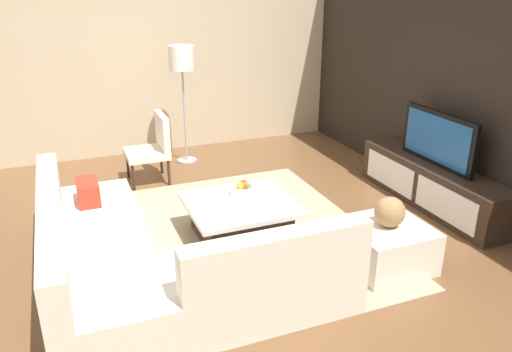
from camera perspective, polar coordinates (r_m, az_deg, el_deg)
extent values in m
plane|color=brown|center=(5.04, -2.40, -7.51)|extent=(14.00, 14.00, 0.00)
cube|color=black|center=(5.97, 22.97, 9.78)|extent=(6.40, 0.12, 2.80)
cube|color=#C6B28E|center=(7.62, -9.46, 13.40)|extent=(0.12, 5.20, 2.80)
cube|color=tan|center=(5.12, -2.78, -6.96)|extent=(3.12, 2.73, 0.01)
cube|color=#332319|center=(6.08, 19.38, -0.91)|extent=(2.09, 0.46, 0.50)
cube|color=white|center=(6.28, 14.95, 0.33)|extent=(0.89, 0.01, 0.35)
cube|color=white|center=(5.61, 20.70, -3.00)|extent=(0.89, 0.01, 0.35)
cube|color=black|center=(5.90, 20.03, 4.02)|extent=(1.11, 0.05, 0.60)
cube|color=#194C8C|center=(5.89, 19.82, 3.99)|extent=(0.99, 0.01, 0.50)
cube|color=beige|center=(4.55, -17.33, -8.97)|extent=(2.51, 0.85, 0.42)
cube|color=beige|center=(4.37, -22.28, -5.02)|extent=(2.51, 0.18, 0.38)
cube|color=beige|center=(4.06, 0.46, -11.90)|extent=(0.85, 1.44, 0.42)
cube|color=beige|center=(3.59, 2.54, -9.28)|extent=(0.18, 1.44, 0.38)
cube|color=red|center=(5.09, -18.58, -1.72)|extent=(0.36, 0.20, 0.22)
cube|color=red|center=(4.07, 5.22, -7.96)|extent=(0.60, 0.44, 0.06)
cube|color=#332319|center=(5.08, -1.74, -5.17)|extent=(0.76, 0.84, 0.33)
cube|color=white|center=(5.00, -1.76, -3.23)|extent=(0.95, 1.05, 0.05)
cylinder|color=#332319|center=(6.74, -14.41, 1.31)|extent=(0.04, 0.04, 0.38)
cylinder|color=#332319|center=(6.33, -13.81, 0.02)|extent=(0.04, 0.04, 0.38)
cylinder|color=#332319|center=(6.81, -10.73, 1.81)|extent=(0.04, 0.04, 0.38)
cylinder|color=#332319|center=(6.40, -9.91, 0.56)|extent=(0.04, 0.04, 0.38)
cube|color=beige|center=(6.50, -12.35, 2.51)|extent=(0.52, 0.52, 0.08)
cube|color=beige|center=(6.46, -10.60, 4.99)|extent=(0.52, 0.08, 0.45)
cylinder|color=#A5A5AA|center=(7.27, -7.86, 1.79)|extent=(0.28, 0.28, 0.02)
cylinder|color=#A5A5AA|center=(7.07, -8.13, 6.76)|extent=(0.03, 0.03, 1.28)
cylinder|color=white|center=(6.92, -8.48, 13.17)|extent=(0.34, 0.34, 0.32)
cube|color=beige|center=(4.72, 14.60, -7.66)|extent=(0.70, 0.70, 0.40)
cylinder|color=silver|center=(5.16, -1.42, -1.67)|extent=(0.28, 0.28, 0.07)
sphere|color=#B23326|center=(5.12, -1.22, -1.27)|extent=(0.07, 0.07, 0.07)
sphere|color=#4C8C33|center=(5.14, -0.98, -1.12)|extent=(0.08, 0.08, 0.08)
sphere|color=#B23326|center=(5.17, -1.38, -0.96)|extent=(0.09, 0.09, 0.09)
sphere|color=gold|center=(5.15, -1.63, -1.11)|extent=(0.07, 0.07, 0.07)
sphere|color=gold|center=(5.12, -1.77, -1.20)|extent=(0.09, 0.09, 0.09)
sphere|color=#997247|center=(4.57, 14.99, -3.97)|extent=(0.27, 0.27, 0.27)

